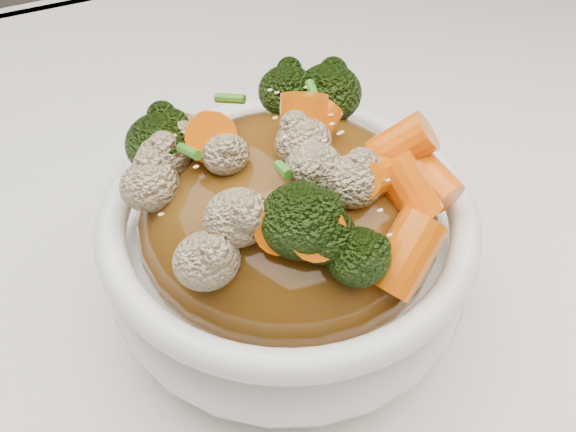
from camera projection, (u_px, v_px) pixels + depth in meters
name	position (u px, v px, depth m)	size (l,w,h in m)	color
tablecloth	(283.00, 291.00, 0.43)	(1.20, 0.80, 0.04)	white
bowl	(288.00, 254.00, 0.37)	(0.20, 0.20, 0.08)	white
sauce_base	(288.00, 220.00, 0.35)	(0.16, 0.16, 0.09)	#57340F
carrots	(288.00, 134.00, 0.31)	(0.16, 0.16, 0.05)	orange
broccoli	(288.00, 136.00, 0.31)	(0.16, 0.16, 0.04)	black
cauliflower	(288.00, 139.00, 0.32)	(0.16, 0.16, 0.03)	tan
scallions	(288.00, 133.00, 0.31)	(0.12, 0.12, 0.02)	#31761B
sesame_seeds	(288.00, 133.00, 0.31)	(0.14, 0.14, 0.01)	beige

